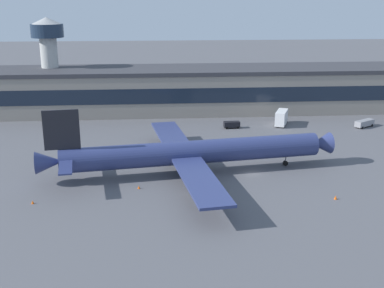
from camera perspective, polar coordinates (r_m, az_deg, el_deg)
ground_plane at (r=101.75m, az=7.03°, el=-3.45°), size 600.00×600.00×0.00m
terminal_building at (r=154.85m, az=3.02°, el=6.41°), size 148.40×20.36×13.54m
airliner at (r=99.84m, az=-0.36°, el=-1.01°), size 61.43×53.25×14.64m
control_tower at (r=159.26m, az=-16.32°, el=10.16°), size 9.82×9.82×28.72m
follow_me_car at (r=135.06m, az=4.61°, el=2.30°), size 4.52×2.26×1.85m
catering_truck at (r=139.85m, az=10.38°, el=3.09°), size 5.17×7.65×4.15m
belt_loader at (r=143.94m, az=19.42°, el=2.32°), size 6.48×5.11×1.95m
traffic_cone_0 at (r=92.42m, az=16.38°, el=-5.99°), size 0.56×0.56×0.70m
traffic_cone_1 at (r=91.37m, az=-18.06°, el=-6.45°), size 0.48×0.48×0.60m
traffic_cone_2 at (r=93.89m, az=-6.20°, el=-5.01°), size 0.49×0.49×0.62m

